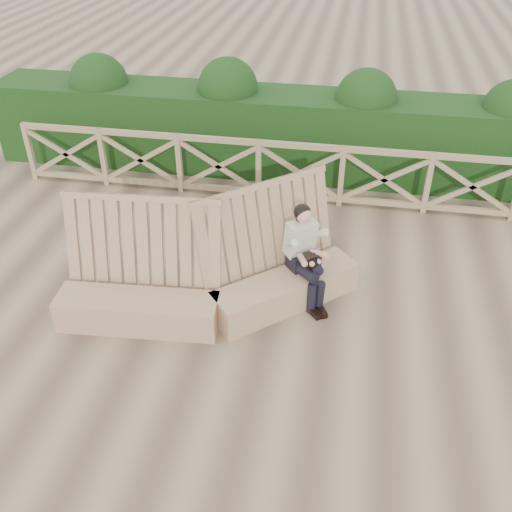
# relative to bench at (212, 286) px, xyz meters

# --- Properties ---
(ground) EXTENTS (60.00, 60.00, 0.00)m
(ground) POSITION_rel_bench_xyz_m (0.76, -0.33, -0.39)
(ground) COLOR brown
(ground) RESTS_ON ground
(bench) EXTENTS (3.78, 2.13, 1.57)m
(bench) POSITION_rel_bench_xyz_m (0.00, 0.00, 0.00)
(bench) COLOR #907252
(bench) RESTS_ON ground
(woman) EXTENTS (0.72, 0.84, 1.38)m
(woman) POSITION_rel_bench_xyz_m (1.14, 0.52, 0.34)
(woman) COLOR black
(woman) RESTS_ON ground
(guardrail) EXTENTS (10.10, 0.09, 1.10)m
(guardrail) POSITION_rel_bench_xyz_m (0.76, 3.17, 0.16)
(guardrail) COLOR #836C4C
(guardrail) RESTS_ON ground
(hedge) EXTENTS (12.00, 1.20, 1.50)m
(hedge) POSITION_rel_bench_xyz_m (0.76, 4.37, 0.36)
(hedge) COLOR black
(hedge) RESTS_ON ground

